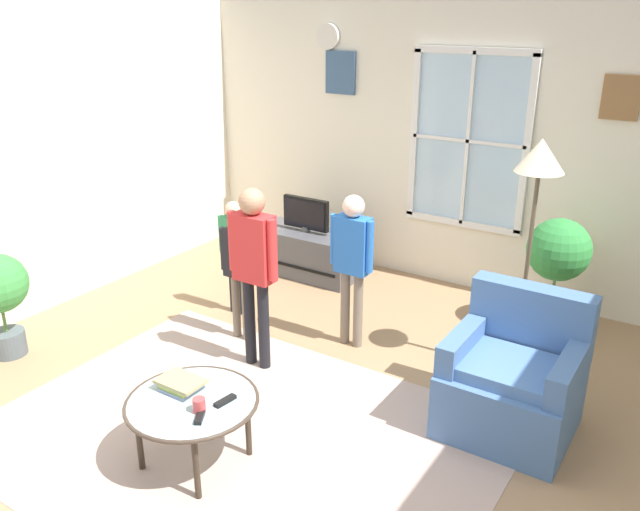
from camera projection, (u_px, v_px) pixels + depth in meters
name	position (u px, v px, depth m)	size (l,w,h in m)	color
ground_plane	(262.00, 443.00, 3.99)	(6.06, 6.48, 0.02)	#9E7A56
back_wall	(462.00, 146.00, 5.86)	(5.46, 0.17, 2.62)	silver
area_rug	(239.00, 436.00, 4.03)	(3.07, 2.28, 0.01)	tan
tv_stand	(306.00, 252.00, 6.42)	(1.06, 0.48, 0.44)	#4C4C51
television	(306.00, 214.00, 6.27)	(0.50, 0.08, 0.34)	#4C4C4C
armchair	(513.00, 381.00, 4.03)	(0.76, 0.74, 0.87)	#476B9E
coffee_table	(192.00, 404.00, 3.68)	(0.76, 0.76, 0.42)	#99B2B7
book_stack	(181.00, 384.00, 3.76)	(0.27, 0.19, 0.07)	#8191B8
cup	(199.00, 405.00, 3.56)	(0.07, 0.07, 0.08)	#BF3F3F
remote_near_books	(225.00, 401.00, 3.65)	(0.04, 0.14, 0.02)	black
remote_near_cup	(200.00, 416.00, 3.51)	(0.04, 0.14, 0.02)	black
person_blue_shirt	(353.00, 254.00, 4.87)	(0.37, 0.17, 1.22)	#726656
person_black_shirt	(239.00, 261.00, 5.00)	(0.32, 0.14, 1.06)	#726656
person_red_shirt	(254.00, 258.00, 4.55)	(0.41, 0.19, 1.35)	black
person_green_shirt	(235.00, 244.00, 5.45)	(0.30, 0.14, 1.00)	black
potted_plant_by_window	(557.00, 264.00, 5.15)	(0.50, 0.50, 0.96)	silver
floor_lamp	(538.00, 181.00, 4.25)	(0.32, 0.32, 1.71)	black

